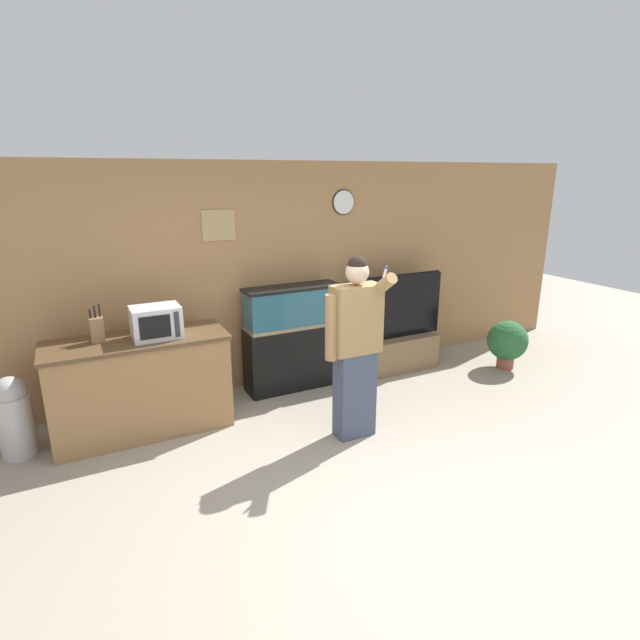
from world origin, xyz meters
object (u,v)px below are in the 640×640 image
object	(u,v)px
knife_block	(97,329)
tv_on_stand	(397,342)
trash_bin	(14,416)
potted_plant	(507,342)
counter_island	(141,385)
microwave	(156,322)
aquarium_on_stand	(293,338)
person_standing	(355,346)

from	to	relation	value
knife_block	tv_on_stand	bearing A→B (deg)	2.09
trash_bin	potted_plant	bearing A→B (deg)	-4.86
counter_island	tv_on_stand	world-z (taller)	tv_on_stand
counter_island	microwave	distance (m)	0.66
trash_bin	aquarium_on_stand	bearing A→B (deg)	4.93
tv_on_stand	potted_plant	size ratio (longest dim) A/B	2.03
trash_bin	person_standing	bearing A→B (deg)	-20.24
potted_plant	knife_block	bearing A→B (deg)	174.08
knife_block	microwave	bearing A→B (deg)	-13.24
counter_island	potted_plant	xyz separation A→B (m)	(4.46, -0.43, -0.12)
aquarium_on_stand	tv_on_stand	size ratio (longest dim) A/B	0.95
tv_on_stand	trash_bin	bearing A→B (deg)	-177.96
knife_block	aquarium_on_stand	size ratio (longest dim) A/B	0.28
aquarium_on_stand	potted_plant	world-z (taller)	aquarium_on_stand
knife_block	tv_on_stand	xyz separation A→B (m)	(3.48, 0.13, -0.72)
person_standing	knife_block	bearing A→B (deg)	152.84
counter_island	knife_block	size ratio (longest dim) A/B	4.89
counter_island	microwave	world-z (taller)	microwave
counter_island	tv_on_stand	distance (m)	3.17
microwave	knife_block	bearing A→B (deg)	166.76
aquarium_on_stand	trash_bin	world-z (taller)	aquarium_on_stand
person_standing	microwave	bearing A→B (deg)	149.00
microwave	person_standing	size ratio (longest dim) A/B	0.25
counter_island	tv_on_stand	bearing A→B (deg)	3.53
tv_on_stand	knife_block	bearing A→B (deg)	-177.91
counter_island	aquarium_on_stand	size ratio (longest dim) A/B	1.36
microwave	knife_block	xyz separation A→B (m)	(-0.51, 0.12, -0.03)
aquarium_on_stand	person_standing	xyz separation A→B (m)	(0.05, -1.31, 0.30)
aquarium_on_stand	counter_island	bearing A→B (deg)	-170.63
tv_on_stand	counter_island	bearing A→B (deg)	-176.47
counter_island	person_standing	xyz separation A→B (m)	(1.80, -1.02, 0.44)
knife_block	person_standing	size ratio (longest dim) A/B	0.19
tv_on_stand	potted_plant	distance (m)	1.44
potted_plant	counter_island	bearing A→B (deg)	174.53
microwave	tv_on_stand	bearing A→B (deg)	4.75
aquarium_on_stand	knife_block	bearing A→B (deg)	-173.93
knife_block	potted_plant	bearing A→B (deg)	-5.92
knife_block	potted_plant	world-z (taller)	knife_block
counter_island	tv_on_stand	xyz separation A→B (m)	(3.16, 0.20, -0.11)
microwave	person_standing	distance (m)	1.89
microwave	aquarium_on_stand	bearing A→B (deg)	12.32
knife_block	trash_bin	xyz separation A→B (m)	(-0.76, -0.02, -0.69)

